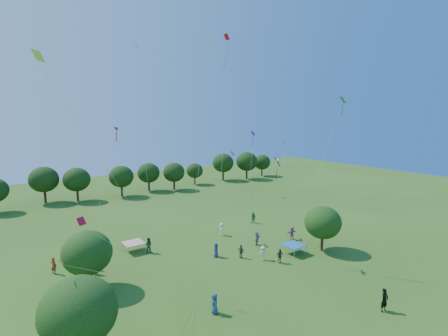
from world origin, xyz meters
TOP-DOWN VIEW (x-y plane):
  - near_tree_west at (-14.40, 9.44)m, footprint 4.78×4.78m
  - near_tree_north at (-11.22, 19.71)m, footprint 4.48×4.48m
  - near_tree_east at (13.65, 13.10)m, footprint 4.26×4.26m
  - treeline at (-1.73, 55.43)m, footprint 88.01×8.77m
  - tent_red_stripe at (-4.48, 25.89)m, footprint 2.20×2.20m
  - tent_blue at (10.21, 14.37)m, footprint 2.20×2.20m
  - man_in_black at (7.27, 1.75)m, footprint 0.77×0.54m
  - crowd_person_0 at (-12.35, 19.93)m, footprint 0.85×0.74m
  - crowd_person_1 at (-10.07, 22.64)m, footprint 0.67×0.76m
  - crowd_person_2 at (13.94, 25.81)m, footprint 0.72×0.92m
  - crowd_person_3 at (6.21, 15.19)m, footprint 1.14×0.92m
  - crowd_person_4 at (4.52, 16.97)m, footprint 0.60×0.97m
  - crowd_person_5 at (8.54, 18.87)m, footprint 1.65×1.33m
  - crowd_person_6 at (2.44, 18.88)m, footprint 0.78×0.90m
  - crowd_person_7 at (-9.75, 23.61)m, footprint 0.68×0.70m
  - crowd_person_8 at (-3.22, 24.53)m, footprint 1.01×0.94m
  - crowd_person_9 at (7.08, 24.28)m, footprint 0.88×1.19m
  - crowd_person_10 at (7.10, 13.50)m, footprint 0.96×0.50m
  - crowd_person_11 at (13.50, 17.77)m, footprint 1.64×0.66m
  - crowd_person_12 at (-4.12, 9.60)m, footprint 0.69×0.94m
  - crowd_person_13 at (-13.21, 25.04)m, footprint 0.71×0.77m
  - pirate_kite at (7.36, 14.42)m, footprint 1.90×3.28m
  - red_high_kite at (2.98, 17.90)m, footprint 6.24×7.14m
  - small_kite_0 at (-9.25, 19.18)m, footprint 2.84×3.27m
  - small_kite_1 at (-12.60, 10.45)m, footprint 9.91×2.87m
  - small_kite_2 at (-5.18, 9.05)m, footprint 0.69×4.61m
  - small_kite_3 at (-3.26, 24.97)m, footprint 0.54×3.33m
  - small_kite_4 at (14.82, 20.65)m, footprint 2.97×3.26m
  - small_kite_5 at (5.90, 16.98)m, footprint 2.20×1.44m
  - small_kite_6 at (13.00, 17.17)m, footprint 0.86×1.67m
  - small_kite_7 at (12.16, 18.08)m, footprint 0.84×0.63m
  - small_kite_8 at (-12.08, 11.03)m, footprint 8.34×1.46m
  - small_kite_9 at (7.21, 21.50)m, footprint 3.31×0.65m
  - small_kite_10 at (-13.53, 9.60)m, footprint 10.55×3.42m
  - small_kite_11 at (10.45, 9.78)m, footprint 4.01×3.35m

SIDE VIEW (x-z plane):
  - crowd_person_0 at x=-12.35m, z-range 0.00..1.52m
  - crowd_person_4 at x=4.52m, z-range 0.00..1.54m
  - crowd_person_10 at x=7.10m, z-range 0.00..1.59m
  - crowd_person_7 at x=-9.75m, z-range 0.00..1.59m
  - crowd_person_3 at x=6.21m, z-range 0.00..1.60m
  - crowd_person_6 at x=2.44m, z-range 0.00..1.61m
  - crowd_person_2 at x=13.94m, z-range 0.00..1.64m
  - crowd_person_9 at x=7.08m, z-range 0.00..1.66m
  - crowd_person_12 at x=-4.12m, z-range 0.00..1.70m
  - crowd_person_5 at x=8.54m, z-range 0.00..1.70m
  - crowd_person_1 at x=-10.07m, z-range 0.00..1.71m
  - crowd_person_11 at x=13.50m, z-range 0.00..1.72m
  - crowd_person_13 at x=-13.21m, z-range 0.00..1.73m
  - crowd_person_8 at x=-3.22m, z-range 0.00..1.83m
  - man_in_black at x=7.27m, z-range 0.00..1.96m
  - tent_red_stripe at x=-4.48m, z-range 0.49..1.59m
  - tent_blue at x=10.21m, z-range 0.49..1.59m
  - near_tree_east at x=13.65m, z-range 0.75..6.11m
  - near_tree_north at x=-11.22m, z-range 0.74..6.27m
  - near_tree_west at x=-14.40m, z-range 0.87..6.92m
  - treeline at x=-1.73m, z-range 0.70..7.48m
  - small_kite_7 at x=12.16m, z-range 2.95..7.48m
  - small_kite_1 at x=-12.60m, z-range 2.58..8.69m
  - small_kite_8 at x=-12.08m, z-range 3.59..11.72m
  - small_kite_9 at x=7.21m, z-range 4.55..14.76m
  - small_kite_4 at x=14.82m, z-range 4.36..15.47m
  - small_kite_0 at x=-9.25m, z-range 3.95..17.49m
  - pirate_kite at x=7.36m, z-range 5.75..15.90m
  - small_kite_5 at x=5.90m, z-range 5.09..17.91m
  - small_kite_6 at x=13.00m, z-range 4.81..20.60m
  - small_kite_11 at x=10.45m, z-range 6.63..22.98m
  - small_kite_10 at x=-13.53m, z-range 6.31..24.27m
  - small_kite_3 at x=-3.26m, z-range 4.90..27.09m
  - small_kite_2 at x=-5.18m, z-range 6.99..26.70m
  - red_high_kite at x=2.98m, z-range 7.94..31.01m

